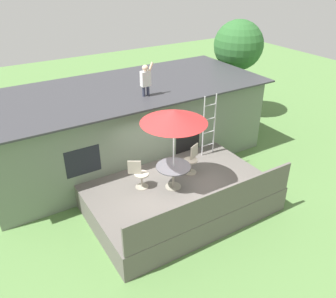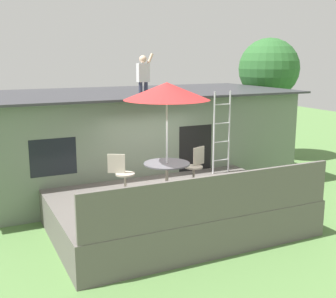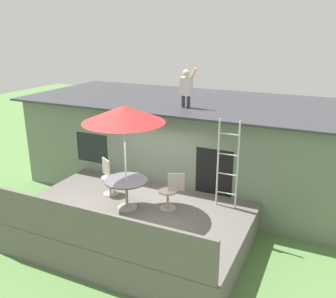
{
  "view_description": "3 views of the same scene",
  "coord_description": "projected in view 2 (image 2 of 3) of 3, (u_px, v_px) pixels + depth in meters",
  "views": [
    {
      "loc": [
        -4.94,
        -7.51,
        7.0
      ],
      "look_at": [
        0.3,
        1.05,
        1.47
      ],
      "focal_mm": 37.57,
      "sensor_mm": 36.0,
      "label": 1
    },
    {
      "loc": [
        -4.24,
        -8.6,
        3.89
      ],
      "look_at": [
        0.41,
        1.13,
        1.58
      ],
      "focal_mm": 46.53,
      "sensor_mm": 36.0,
      "label": 2
    },
    {
      "loc": [
        4.14,
        -6.92,
        4.99
      ],
      "look_at": [
        0.35,
        1.16,
        2.03
      ],
      "focal_mm": 39.2,
      "sensor_mm": 36.0,
      "label": 3
    }
  ],
  "objects": [
    {
      "name": "person_figure",
      "position": [
        143.0,
        72.0,
        11.77
      ],
      "size": [
        0.47,
        0.2,
        1.11
      ],
      "color": "#33384C",
      "rests_on": "house"
    },
    {
      "name": "patio_table",
      "position": [
        167.0,
        170.0,
        9.78
      ],
      "size": [
        1.04,
        1.04,
        0.74
      ],
      "color": "#A59E8C",
      "rests_on": "deck"
    },
    {
      "name": "ground_plane",
      "position": [
        173.0,
        226.0,
        10.19
      ],
      "size": [
        40.0,
        40.0,
        0.0
      ],
      "primitive_type": "plane",
      "color": "#567F42"
    },
    {
      "name": "deck_railing",
      "position": [
        217.0,
        198.0,
        8.28
      ],
      "size": [
        5.41,
        0.08,
        0.9
      ],
      "primitive_type": "cube",
      "color": "#605B56",
      "rests_on": "deck"
    },
    {
      "name": "patio_umbrella",
      "position": [
        167.0,
        91.0,
        9.42
      ],
      "size": [
        1.9,
        1.9,
        2.54
      ],
      "color": "silver",
      "rests_on": "deck"
    },
    {
      "name": "step_ladder",
      "position": [
        222.0,
        133.0,
        11.57
      ],
      "size": [
        0.52,
        0.04,
        2.2
      ],
      "color": "silver",
      "rests_on": "deck"
    },
    {
      "name": "patio_chair_left",
      "position": [
        122.0,
        174.0,
        9.92
      ],
      "size": [
        0.57,
        0.45,
        0.92
      ],
      "rotation": [
        0.0,
        0.0,
        -0.55
      ],
      "color": "#A59E8C",
      "rests_on": "deck"
    },
    {
      "name": "backyard_tree",
      "position": [
        269.0,
        70.0,
        16.28
      ],
      "size": [
        2.26,
        2.26,
        4.57
      ],
      "color": "brown",
      "rests_on": "ground"
    },
    {
      "name": "deck",
      "position": [
        173.0,
        209.0,
        10.11
      ],
      "size": [
        5.51,
        3.85,
        0.8
      ],
      "primitive_type": "cube",
      "color": "#605B56",
      "rests_on": "ground"
    },
    {
      "name": "house",
      "position": [
        120.0,
        140.0,
        13.07
      ],
      "size": [
        10.5,
        4.5,
        2.86
      ],
      "color": "slate",
      "rests_on": "ground"
    },
    {
      "name": "patio_chair_right",
      "position": [
        195.0,
        166.0,
        10.6
      ],
      "size": [
        0.59,
        0.44,
        0.92
      ],
      "rotation": [
        0.0,
        0.0,
        -2.73
      ],
      "color": "#A59E8C",
      "rests_on": "deck"
    }
  ]
}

